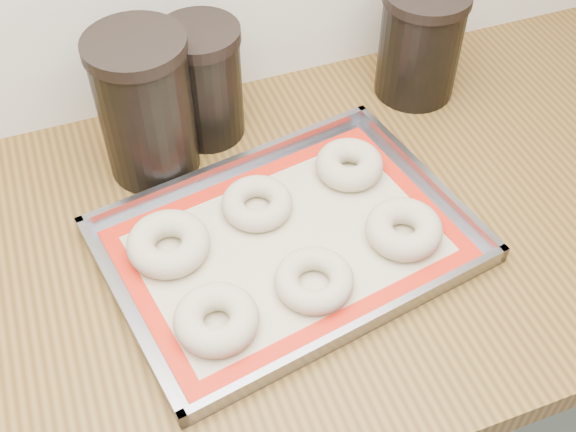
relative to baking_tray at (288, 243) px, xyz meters
name	(u,v)px	position (x,y,z in m)	size (l,w,h in m)	color
cabinet	(337,381)	(0.11, 0.03, -0.48)	(3.00, 0.65, 0.86)	slate
countertop	(353,221)	(0.11, 0.03, -0.03)	(3.06, 0.68, 0.04)	brown
baking_tray	(288,243)	(0.00, 0.00, 0.00)	(0.51, 0.40, 0.03)	gray
baking_mat	(288,244)	(0.00, 0.00, 0.00)	(0.46, 0.36, 0.00)	#C6B793
bagel_front_left	(216,319)	(-0.12, -0.09, 0.02)	(0.10, 0.10, 0.04)	#BCB092
bagel_front_mid	(314,280)	(0.01, -0.08, 0.01)	(0.10, 0.10, 0.03)	#BCB092
bagel_front_right	(404,229)	(0.15, -0.04, 0.02)	(0.10, 0.10, 0.04)	#BCB092
bagel_back_left	(168,244)	(-0.15, 0.04, 0.02)	(0.11, 0.11, 0.04)	#BCB092
bagel_back_mid	(257,203)	(-0.02, 0.07, 0.01)	(0.10, 0.10, 0.03)	#BCB092
bagel_back_right	(349,165)	(0.13, 0.09, 0.02)	(0.10, 0.10, 0.04)	#BCB092
canister_left	(145,107)	(-0.13, 0.21, 0.10)	(0.13, 0.13, 0.21)	black
canister_mid	(204,82)	(-0.03, 0.26, 0.08)	(0.12, 0.12, 0.18)	black
canister_right	(420,43)	(0.31, 0.24, 0.08)	(0.13, 0.13, 0.18)	black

